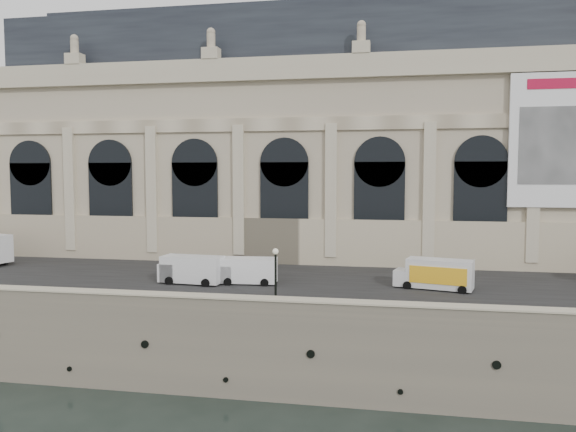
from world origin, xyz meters
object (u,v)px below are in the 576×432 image
at_px(van_b, 244,271).
at_px(lamp_right, 276,278).
at_px(van_c, 189,270).
at_px(box_truck, 435,274).

relative_size(van_b, lamp_right, 1.24).
relative_size(van_c, lamp_right, 1.33).
bearing_deg(box_truck, van_c, -176.20).
height_order(van_b, box_truck, box_truck).
xyz_separation_m(van_c, box_truck, (21.38, 1.42, 0.03)).
height_order(box_truck, lamp_right, lamp_right).
bearing_deg(box_truck, van_b, -177.79).
bearing_deg(lamp_right, box_truck, 35.87).
bearing_deg(box_truck, lamp_right, -144.13).
distance_m(van_b, box_truck, 16.50).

